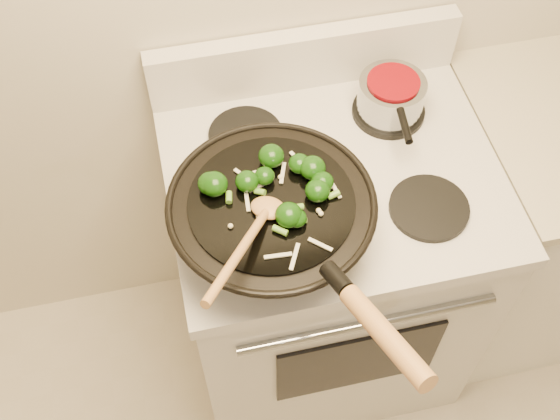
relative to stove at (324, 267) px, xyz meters
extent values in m
cube|color=silver|center=(0.00, 0.00, -0.03)|extent=(0.76, 0.64, 0.88)
cube|color=silver|center=(0.00, 0.00, 0.43)|extent=(0.78, 0.66, 0.04)
cube|color=silver|center=(0.00, 0.30, 0.53)|extent=(0.78, 0.05, 0.16)
cylinder|color=gray|center=(0.00, -0.33, 0.31)|extent=(0.60, 0.02, 0.02)
cube|color=black|center=(0.00, -0.33, 0.08)|extent=(0.42, 0.01, 0.28)
cylinder|color=black|center=(-0.18, -0.15, 0.46)|extent=(0.18, 0.18, 0.01)
cylinder|color=black|center=(0.18, -0.15, 0.46)|extent=(0.18, 0.18, 0.01)
cylinder|color=black|center=(-0.18, 0.15, 0.46)|extent=(0.18, 0.18, 0.01)
cylinder|color=black|center=(0.18, 0.15, 0.46)|extent=(0.18, 0.18, 0.01)
torus|color=black|center=(-0.18, -0.15, 0.59)|extent=(0.43, 0.43, 0.02)
cylinder|color=black|center=(-0.18, -0.15, 0.59)|extent=(0.34, 0.34, 0.01)
cylinder|color=black|center=(-0.11, -0.38, 0.65)|extent=(0.05, 0.08, 0.05)
cylinder|color=#A57440|center=(-0.07, -0.52, 0.69)|extent=(0.10, 0.23, 0.10)
ellipsoid|color=#103608|center=(-0.14, -0.21, 0.61)|extent=(0.04, 0.04, 0.03)
cylinder|color=#4C7B2C|center=(-0.13, -0.21, 0.60)|extent=(0.02, 0.02, 0.02)
ellipsoid|color=#103608|center=(-0.29, -0.10, 0.61)|extent=(0.06, 0.06, 0.05)
ellipsoid|color=#103608|center=(-0.07, -0.14, 0.61)|extent=(0.05, 0.05, 0.04)
ellipsoid|color=#103608|center=(-0.29, -0.10, 0.61)|extent=(0.05, 0.05, 0.04)
cylinder|color=#4C7B2C|center=(-0.28, -0.10, 0.60)|extent=(0.02, 0.02, 0.01)
ellipsoid|color=#103608|center=(-0.16, -0.21, 0.61)|extent=(0.05, 0.05, 0.05)
ellipsoid|color=#103608|center=(-0.18, -0.10, 0.61)|extent=(0.04, 0.04, 0.04)
ellipsoid|color=#103608|center=(-0.11, -0.08, 0.61)|extent=(0.05, 0.05, 0.04)
cylinder|color=#4C7B2C|center=(-0.09, -0.08, 0.60)|extent=(0.02, 0.02, 0.02)
ellipsoid|color=#103608|center=(-0.22, -0.11, 0.61)|extent=(0.05, 0.05, 0.04)
ellipsoid|color=#103608|center=(-0.09, -0.16, 0.61)|extent=(0.05, 0.05, 0.04)
ellipsoid|color=#103608|center=(-0.16, -0.06, 0.61)|extent=(0.05, 0.05, 0.05)
cylinder|color=#4C7B2C|center=(-0.14, -0.06, 0.60)|extent=(0.02, 0.02, 0.02)
ellipsoid|color=#103608|center=(-0.08, -0.10, 0.61)|extent=(0.05, 0.05, 0.05)
cube|color=silver|center=(-0.05, -0.15, 0.60)|extent=(0.02, 0.05, 0.00)
cube|color=silver|center=(-0.23, -0.14, 0.60)|extent=(0.01, 0.06, 0.00)
cube|color=silver|center=(-0.20, -0.11, 0.60)|extent=(0.04, 0.02, 0.00)
cube|color=silver|center=(-0.19, -0.28, 0.60)|extent=(0.05, 0.01, 0.00)
cube|color=silver|center=(-0.22, -0.08, 0.60)|extent=(0.04, 0.05, 0.00)
cube|color=silver|center=(-0.16, -0.29, 0.60)|extent=(0.03, 0.06, 0.00)
cube|color=silver|center=(-0.11, -0.28, 0.60)|extent=(0.04, 0.04, 0.00)
cube|color=silver|center=(-0.14, -0.09, 0.60)|extent=(0.03, 0.05, 0.00)
cube|color=silver|center=(-0.20, -0.08, 0.60)|extent=(0.05, 0.01, 0.00)
cube|color=silver|center=(-0.10, -0.06, 0.60)|extent=(0.03, 0.04, 0.00)
cylinder|color=#609B32|center=(-0.18, -0.23, 0.60)|extent=(0.02, 0.03, 0.01)
cylinder|color=#609B32|center=(-0.26, -0.13, 0.60)|extent=(0.02, 0.03, 0.02)
cylinder|color=#609B32|center=(-0.06, -0.17, 0.60)|extent=(0.02, 0.03, 0.02)
cylinder|color=#609B32|center=(-0.13, -0.18, 0.60)|extent=(0.02, 0.03, 0.02)
cylinder|color=#609B32|center=(-0.20, -0.13, 0.60)|extent=(0.03, 0.03, 0.02)
sphere|color=beige|center=(-0.09, -0.21, 0.60)|extent=(0.01, 0.01, 0.01)
sphere|color=beige|center=(-0.15, -0.10, 0.60)|extent=(0.01, 0.01, 0.01)
sphere|color=beige|center=(-0.21, -0.19, 0.60)|extent=(0.01, 0.01, 0.01)
sphere|color=beige|center=(-0.09, -0.20, 0.60)|extent=(0.01, 0.01, 0.01)
sphere|color=beige|center=(-0.27, -0.20, 0.60)|extent=(0.01, 0.01, 0.01)
ellipsoid|color=#A57440|center=(-0.19, -0.17, 0.60)|extent=(0.09, 0.08, 0.02)
cylinder|color=#A57440|center=(-0.27, -0.30, 0.66)|extent=(0.17, 0.25, 0.13)
cylinder|color=gray|center=(0.18, 0.15, 0.51)|extent=(0.16, 0.16, 0.09)
cylinder|color=#70050B|center=(0.18, 0.15, 0.56)|extent=(0.13, 0.13, 0.01)
cylinder|color=black|center=(0.17, 0.02, 0.55)|extent=(0.03, 0.10, 0.02)
camera|label=1|loc=(-0.34, -0.95, 1.74)|focal=45.00mm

